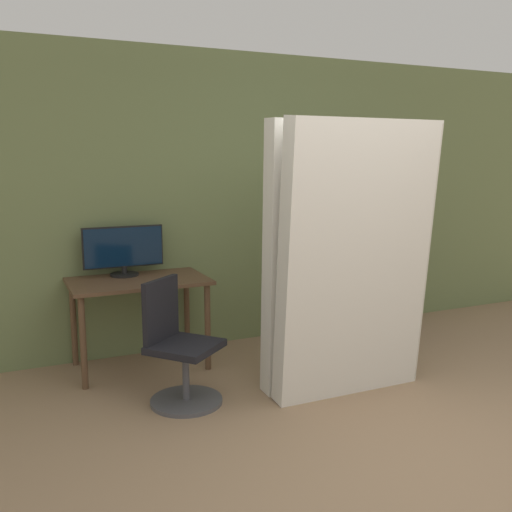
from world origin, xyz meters
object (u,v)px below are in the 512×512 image
Objects in this scene: office_chair at (179,355)px; mattress_far at (338,256)px; monitor at (124,250)px; bookshelf at (366,246)px; mattress_near at (357,261)px.

mattress_far is (1.22, -0.16, 0.65)m from office_chair.
office_chair is (0.16, -1.01, -0.62)m from monitor.
bookshelf is at bearing 24.06° from office_chair.
mattress_near is 0.25m from mattress_far.
mattress_near is at bearing -45.67° from monitor.
mattress_near is at bearing -127.55° from bookshelf.
bookshelf is 0.86× the size of mattress_near.
monitor is 1.98m from mattress_near.
bookshelf is (2.50, 0.03, -0.13)m from monitor.
bookshelf is (2.34, 1.04, 0.49)m from office_chair.
office_chair is 0.52× the size of bookshelf.
mattress_near is (1.39, -1.42, 0.03)m from monitor.
office_chair is at bearing -80.87° from monitor.
bookshelf is 1.65m from mattress_far.
bookshelf is at bearing 47.20° from mattress_far.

